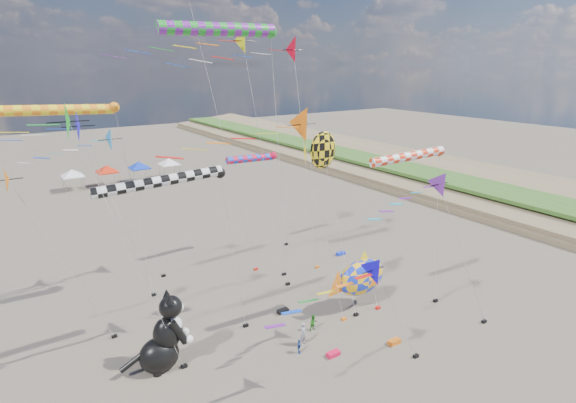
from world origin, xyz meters
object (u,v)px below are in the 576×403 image
Objects in this scene: fish_inflatable at (361,277)px; person_adult at (304,334)px; child_blue at (299,346)px; cat_inflatable at (162,331)px; child_green at (314,323)px; parked_car at (204,172)px.

fish_inflatable is 3.42× the size of person_adult.
fish_inflatable is 7.94m from child_blue.
person_adult is at bearing -12.44° from cat_inflatable.
parked_car is (12.67, 48.25, 0.02)m from child_green.
parked_car is at bearing 70.25° from cat_inflatable.
fish_inflatable is at bearing 162.69° from parked_car.
cat_inflatable is 3.05× the size of person_adult.
cat_inflatable is 4.24× the size of child_green.
person_adult is at bearing -148.45° from child_green.
cat_inflatable reaches higher than child_green.
parked_car is at bearing 47.61° from person_adult.
child_green is at bearing 157.18° from parked_car.
person_adult is at bearing 155.73° from parked_car.
fish_inflatable reaches higher than person_adult.
child_green is at bearing -4.40° from cat_inflatable.
cat_inflatable is 9.38m from person_adult.
person_adult is 51.27m from parked_car.
parked_car is (14.28, 49.24, -0.22)m from person_adult.
cat_inflatable reaches higher than child_blue.
parked_car is (15.08, 49.84, 0.12)m from child_blue.
fish_inflatable is at bearing -25.74° from child_blue.
child_blue is at bearing -146.70° from child_green.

